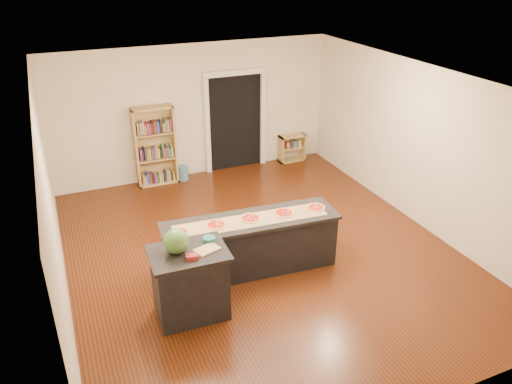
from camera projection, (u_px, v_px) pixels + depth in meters
name	position (u px, v px, depth m)	size (l,w,h in m)	color
room	(261.00, 174.00, 7.58)	(6.00, 7.00, 2.80)	#F1E4CB
doorway	(235.00, 116.00, 10.85)	(1.40, 0.09, 2.21)	black
kitchen_island	(251.00, 244.00, 7.56)	(2.66, 0.72, 0.88)	black
side_counter	(190.00, 283.00, 6.59)	(1.00, 0.73, 0.99)	black
bookshelf	(155.00, 146.00, 10.23)	(0.83, 0.29, 1.66)	tan
low_shelf	(292.00, 148.00, 11.59)	(0.62, 0.27, 0.62)	tan
waste_bin	(183.00, 173.00, 10.67)	(0.21, 0.21, 0.31)	teal
kraft_paper	(251.00, 220.00, 7.35)	(2.30, 0.41, 0.00)	#957B4D
watermelon	(176.00, 241.00, 6.30)	(0.33, 0.33, 0.33)	#144214
cutting_board	(207.00, 249.00, 6.40)	(0.31, 0.21, 0.02)	tan
package_red	(192.00, 256.00, 6.23)	(0.15, 0.11, 0.06)	maroon
package_teal	(209.00, 239.00, 6.59)	(0.16, 0.16, 0.06)	#195966
pizza_a	(180.00, 232.00, 7.02)	(0.26, 0.26, 0.02)	#DDAE55
pizza_b	(216.00, 225.00, 7.21)	(0.30, 0.30, 0.02)	#DDAE55
pizza_c	(250.00, 218.00, 7.39)	(0.29, 0.29, 0.02)	#DDAE55
pizza_d	(284.00, 213.00, 7.53)	(0.30, 0.30, 0.02)	#DDAE55
pizza_e	(315.00, 207.00, 7.69)	(0.29, 0.29, 0.02)	#DDAE55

